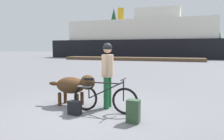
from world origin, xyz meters
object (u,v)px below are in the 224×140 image
Objects in this scene: bicycle at (104,98)px; dog at (74,85)px; handbag_pannier at (75,108)px; backpack at (133,111)px; person_cyclist at (108,69)px; ferry_boat at (141,40)px.

dog is at bearing 162.06° from bicycle.
handbag_pannier is (-0.61, -0.41, -0.20)m from bicycle.
bicycle is 3.39× the size of backpack.
handbag_pannier is (0.41, -0.75, -0.41)m from dog.
person_cyclist reaches higher than dog.
bicycle is at bearing 34.10° from handbag_pannier.
person_cyclist is 1.35m from handbag_pannier.
bicycle is 0.98× the size of person_cyclist.
person_cyclist is 1.22× the size of dog.
dog reaches higher than handbag_pannier.
handbag_pannier is at bearing -124.05° from person_cyclist.
bicycle is 1.20× the size of dog.
dog is (-1.03, 0.33, 0.22)m from bicycle.
handbag_pannier is at bearing -145.90° from bicycle.
bicycle is 5.12× the size of handbag_pannier.
bicycle reaches higher than backpack.
dog is 31.96m from ferry_boat.
backpack is (0.93, -0.93, -0.82)m from person_cyclist.
ferry_boat is (-4.73, 32.33, 2.82)m from handbag_pannier.
dog is 2.12m from backpack.
backpack is at bearing -79.14° from ferry_boat.
handbag_pannier is 32.79m from ferry_boat.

